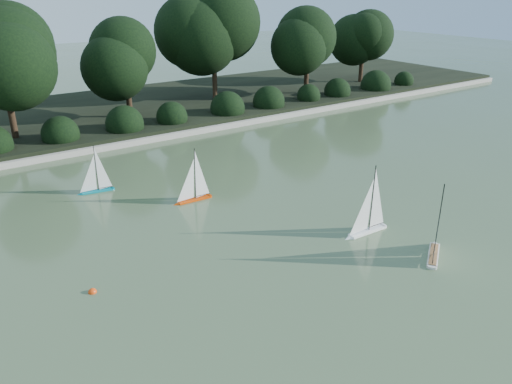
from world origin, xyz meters
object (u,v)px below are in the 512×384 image
Objects in this scene: sailboat_teal at (94,185)px; sailboat_white_a at (365,223)px; sailboat_orange at (191,193)px; race_buoy at (93,292)px; sailboat_white_b at (435,243)px.

sailboat_white_a is at bearing -54.01° from sailboat_teal.
sailboat_orange reaches higher than race_buoy.
sailboat_teal is 8.82× the size of race_buoy.
sailboat_white_b reaches higher than sailboat_orange.
sailboat_teal is (-3.91, 5.39, -0.05)m from sailboat_white_a.
race_buoy is at bearing 157.05° from sailboat_white_b.
sailboat_white_a reaches higher than race_buoy.
sailboat_white_b is 1.14× the size of sailboat_orange.
sailboat_white_a reaches higher than sailboat_orange.
sailboat_teal is at bearing 71.50° from race_buoy.
race_buoy is (-5.81, 2.46, -0.25)m from sailboat_white_b.
sailboat_orange is at bearing 118.35° from sailboat_white_b.
sailboat_white_b reaches higher than sailboat_white_a.
sailboat_white_a reaches higher than sailboat_teal.
sailboat_white_b is at bearing -22.95° from race_buoy.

